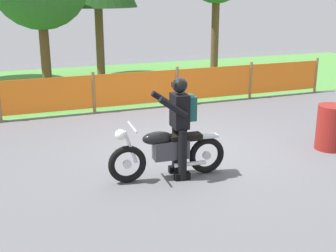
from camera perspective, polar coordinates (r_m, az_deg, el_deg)
name	(u,v)px	position (r m, az deg, el deg)	size (l,w,h in m)	color
ground	(187,151)	(8.83, 2.39, -3.15)	(24.00, 24.00, 0.02)	#5B5B60
grass_verge	(107,83)	(15.22, -7.75, 5.42)	(24.00, 7.03, 0.01)	#4C8C3D
barrier_fence	(137,88)	(11.77, -4.00, 4.77)	(11.37, 0.08, 1.05)	olive
motorcycle_lead	(167,151)	(7.43, -0.09, -3.25)	(2.01, 0.59, 0.95)	black
rider_lead	(180,122)	(7.34, 1.53, 0.52)	(0.69, 0.57, 1.69)	black
oil_drum	(331,127)	(9.33, 20.00, -0.17)	(0.58, 0.58, 0.88)	maroon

